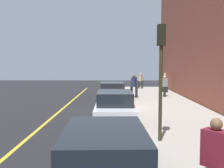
% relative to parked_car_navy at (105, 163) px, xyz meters
% --- Properties ---
extents(ground_plane, '(56.00, 56.00, 0.00)m').
position_rel_parked_car_navy_xyz_m(ground_plane, '(10.91, -0.11, -0.76)').
color(ground_plane, black).
extents(sidewalk, '(28.00, 4.60, 0.15)m').
position_rel_parked_car_navy_xyz_m(sidewalk, '(10.91, -3.41, -0.68)').
color(sidewalk, '#A39E93').
rests_on(sidewalk, ground).
extents(lane_stripe_centre, '(28.00, 0.14, 0.01)m').
position_rel_parked_car_navy_xyz_m(lane_stripe_centre, '(10.91, 3.09, -0.76)').
color(lane_stripe_centre, gold).
rests_on(lane_stripe_centre, ground).
extents(snow_bank_curb, '(6.81, 0.56, 0.22)m').
position_rel_parked_car_navy_xyz_m(snow_bank_curb, '(10.26, -0.81, -0.65)').
color(snow_bank_curb, white).
rests_on(snow_bank_curb, ground).
extents(parked_car_navy, '(4.85, 2.04, 1.51)m').
position_rel_parked_car_navy_xyz_m(parked_car_navy, '(0.00, 0.00, 0.00)').
color(parked_car_navy, black).
rests_on(parked_car_navy, ground).
extents(parked_car_white, '(4.55, 1.96, 1.51)m').
position_rel_parked_car_navy_xyz_m(parked_car_white, '(7.02, -0.18, -0.00)').
color(parked_car_white, black).
rests_on(parked_car_white, ground).
extents(parked_car_red, '(4.16, 1.99, 1.51)m').
position_rel_parked_car_navy_xyz_m(parked_car_red, '(12.95, 0.01, -0.00)').
color(parked_car_red, black).
rests_on(parked_car_red, ground).
extents(pedestrian_brown_coat, '(0.55, 0.57, 1.79)m').
position_rel_parked_car_navy_xyz_m(pedestrian_brown_coat, '(19.17, -4.86, 0.34)').
color(pedestrian_brown_coat, black).
rests_on(pedestrian_brown_coat, sidewalk).
extents(pedestrian_burgundy_coat, '(0.53, 0.51, 1.68)m').
position_rel_parked_car_navy_xyz_m(pedestrian_burgundy_coat, '(-0.59, -2.02, 0.28)').
color(pedestrian_burgundy_coat, black).
rests_on(pedestrian_burgundy_coat, sidewalk).
extents(pedestrian_navy_coat, '(0.58, 0.57, 1.84)m').
position_rel_parked_car_navy_xyz_m(pedestrian_navy_coat, '(15.18, -1.67, 0.37)').
color(pedestrian_navy_coat, black).
rests_on(pedestrian_navy_coat, sidewalk).
extents(pedestrian_grey_coat, '(0.56, 0.52, 1.72)m').
position_rel_parked_car_navy_xyz_m(pedestrian_grey_coat, '(15.79, -4.21, 0.31)').
color(pedestrian_grey_coat, black).
rests_on(pedestrian_grey_coat, sidewalk).
extents(pedestrian_tan_coat, '(0.52, 0.53, 1.68)m').
position_rel_parked_car_navy_xyz_m(pedestrian_tan_coat, '(22.88, -2.93, 0.29)').
color(pedestrian_tan_coat, black).
rests_on(pedestrian_tan_coat, sidewalk).
extents(traffic_light_pole, '(0.35, 0.26, 3.95)m').
position_rel_parked_car_navy_xyz_m(traffic_light_pole, '(3.62, -1.75, 2.09)').
color(traffic_light_pole, '#2D2D19').
rests_on(traffic_light_pole, sidewalk).
extents(rolling_suitcase, '(0.34, 0.22, 0.91)m').
position_rel_parked_car_navy_xyz_m(rolling_suitcase, '(19.63, -4.79, -0.33)').
color(rolling_suitcase, black).
rests_on(rolling_suitcase, sidewalk).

